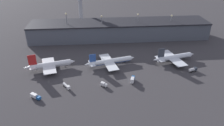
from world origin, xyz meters
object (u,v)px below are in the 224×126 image
(service_vehicle_1, at_px, (67,86))
(service_vehicle_4, at_px, (35,96))
(airplane_2, at_px, (174,57))
(service_vehicle_2, at_px, (104,84))
(control_tower, at_px, (80,6))
(service_vehicle_3, at_px, (193,70))
(service_vehicle_0, at_px, (133,79))
(airplane_1, at_px, (110,61))
(airplane_0, at_px, (50,65))

(service_vehicle_1, bearing_deg, service_vehicle_4, -95.35)
(airplane_2, bearing_deg, service_vehicle_2, -165.38)
(control_tower, bearing_deg, service_vehicle_4, -100.09)
(service_vehicle_1, distance_m, service_vehicle_4, 21.06)
(airplane_2, distance_m, service_vehicle_1, 90.84)
(service_vehicle_3, bearing_deg, service_vehicle_1, 168.48)
(airplane_2, bearing_deg, service_vehicle_1, -173.10)
(airplane_2, xyz_separation_m, service_vehicle_3, (9.24, -17.62, -1.93))
(service_vehicle_3, height_order, control_tower, control_tower)
(service_vehicle_2, xyz_separation_m, service_vehicle_3, (69.14, 14.35, 0.08))
(service_vehicle_0, distance_m, service_vehicle_4, 65.78)
(control_tower, bearing_deg, service_vehicle_2, -81.09)
(airplane_1, height_order, airplane_2, airplane_2)
(airplane_1, distance_m, airplane_2, 53.31)
(airplane_2, relative_size, control_tower, 0.92)
(airplane_0, relative_size, service_vehicle_4, 5.15)
(service_vehicle_3, bearing_deg, service_vehicle_2, 171.77)
(service_vehicle_1, relative_size, service_vehicle_2, 1.50)
(airplane_0, distance_m, service_vehicle_2, 48.50)
(service_vehicle_2, distance_m, service_vehicle_4, 44.82)
(airplane_2, xyz_separation_m, service_vehicle_0, (-39.28, -28.16, -1.60))
(airplane_2, height_order, service_vehicle_3, airplane_2)
(airplane_2, height_order, control_tower, control_tower)
(service_vehicle_0, bearing_deg, service_vehicle_3, -59.11)
(service_vehicle_4, distance_m, control_tower, 139.23)
(airplane_1, relative_size, service_vehicle_0, 5.66)
(airplane_1, xyz_separation_m, service_vehicle_2, (-6.63, -30.01, -1.66))
(service_vehicle_1, height_order, service_vehicle_2, service_vehicle_2)
(service_vehicle_1, distance_m, service_vehicle_3, 95.41)
(airplane_1, relative_size, service_vehicle_2, 8.60)
(service_vehicle_1, relative_size, control_tower, 0.17)
(airplane_2, bearing_deg, service_vehicle_0, -157.82)
(airplane_0, relative_size, service_vehicle_3, 5.53)
(airplane_0, distance_m, airplane_1, 46.87)
(service_vehicle_1, xyz_separation_m, service_vehicle_4, (-18.52, -10.02, 0.10))
(service_vehicle_3, bearing_deg, airplane_0, 153.38)
(airplane_0, distance_m, service_vehicle_0, 65.11)
(service_vehicle_2, bearing_deg, service_vehicle_0, 47.40)
(service_vehicle_0, bearing_deg, airplane_2, -35.73)
(airplane_2, height_order, service_vehicle_0, airplane_2)
(airplane_0, relative_size, airplane_2, 1.00)
(service_vehicle_1, distance_m, service_vehicle_2, 25.24)
(airplane_1, distance_m, service_vehicle_1, 43.56)
(service_vehicle_0, xyz_separation_m, service_vehicle_4, (-64.39, -13.46, -0.39))
(airplane_1, bearing_deg, control_tower, 91.93)
(airplane_1, bearing_deg, service_vehicle_0, -75.35)
(airplane_2, relative_size, service_vehicle_0, 5.21)
(service_vehicle_1, bearing_deg, airplane_2, 76.61)
(service_vehicle_0, bearing_deg, control_tower, 36.95)
(airplane_2, relative_size, service_vehicle_2, 7.92)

